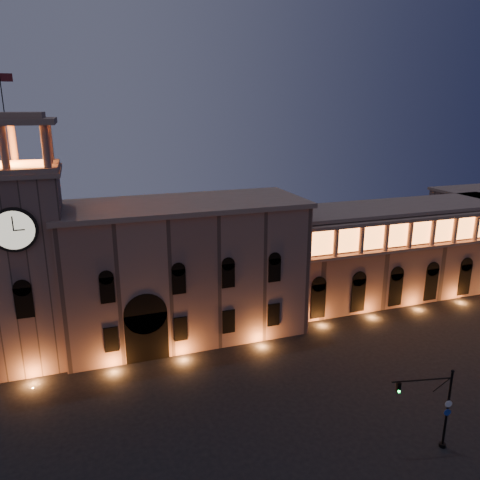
{
  "coord_description": "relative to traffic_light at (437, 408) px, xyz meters",
  "views": [
    {
      "loc": [
        -13.86,
        -34.12,
        28.95
      ],
      "look_at": [
        3.51,
        16.0,
        13.79
      ],
      "focal_mm": 35.0,
      "sensor_mm": 36.0,
      "label": 1
    }
  ],
  "objects": [
    {
      "name": "colonnade_wing",
      "position": [
        18.5,
        30.9,
        3.29
      ],
      "size": [
        40.6,
        11.5,
        14.5
      ],
      "color": "#7A594E",
      "rests_on": "ground"
    },
    {
      "name": "government_building",
      "position": [
        -15.57,
        28.91,
        4.72
      ],
      "size": [
        30.8,
        12.8,
        17.6
      ],
      "color": "#7F5E53",
      "rests_on": "ground"
    },
    {
      "name": "ground",
      "position": [
        -13.5,
        6.98,
        -4.05
      ],
      "size": [
        160.0,
        160.0,
        0.0
      ],
      "primitive_type": "plane",
      "color": "black",
      "rests_on": "ground"
    },
    {
      "name": "traffic_light",
      "position": [
        0.0,
        0.0,
        0.0
      ],
      "size": [
        5.51,
        1.47,
        7.7
      ],
      "rotation": [
        0.0,
        0.0,
        -0.21
      ],
      "color": "black",
      "rests_on": "ground"
    },
    {
      "name": "clock_tower",
      "position": [
        -34.0,
        27.96,
        8.45
      ],
      "size": [
        9.8,
        9.8,
        32.4
      ],
      "color": "#7F5E53",
      "rests_on": "ground"
    }
  ]
}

